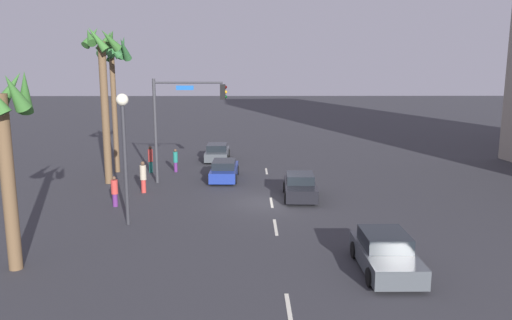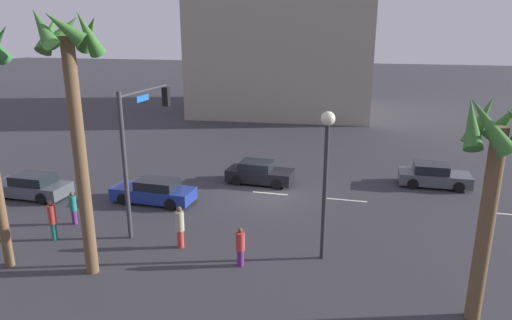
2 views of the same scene
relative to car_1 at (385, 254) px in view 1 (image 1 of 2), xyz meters
name	(u,v)px [view 1 (image 1 of 2)]	position (x,y,z in m)	size (l,w,h in m)	color
ground_plane	(271,202)	(9.38, 3.74, -0.64)	(220.00, 220.00, 0.00)	#333338
lane_stripe_1	(289,310)	(-2.99, 3.74, -0.63)	(2.22, 0.14, 0.01)	silver
lane_stripe_2	(276,227)	(4.99, 3.74, -0.63)	(2.38, 0.14, 0.01)	silver
lane_stripe_3	(272,203)	(9.26, 3.74, -0.63)	(2.08, 0.14, 0.01)	silver
lane_stripe_4	(266,171)	(17.73, 3.74, -0.63)	(2.08, 0.14, 0.01)	silver
car_1	(385,254)	(0.00, 0.00, 0.00)	(4.11, 1.94, 1.39)	#474C51
car_2	(217,152)	(22.26, 7.58, -0.02)	(4.40, 1.90, 1.34)	#474C51
car_3	(224,170)	(15.14, 6.64, -0.02)	(4.54, 1.87, 1.32)	navy
car_4	(300,187)	(10.34, 2.07, 0.00)	(4.10, 1.99, 1.36)	black
traffic_signal	(178,114)	(14.17, 9.46, 3.84)	(0.33, 4.70, 6.67)	#38383D
streetlamp	(124,134)	(5.53, 10.72, 3.68)	(0.56, 0.56, 6.17)	#2D2D33
pedestrian_0	(143,176)	(11.59, 11.27, 0.36)	(0.37, 0.37, 1.90)	#BF3833
pedestrian_1	(150,158)	(17.40, 11.99, 0.38)	(0.45, 0.45, 1.90)	#1E7266
pedestrian_2	(115,191)	(8.63, 12.16, 0.23)	(0.43, 0.43, 1.65)	#59266B
pedestrian_3	(175,160)	(17.60, 10.26, 0.24)	(0.44, 0.44, 1.66)	#59266B
palm_tree_0	(4,124)	(0.39, 13.58, 4.70)	(2.35, 2.68, 7.48)	brown
palm_tree_1	(113,65)	(17.64, 14.36, 6.92)	(2.39, 2.44, 9.58)	brown
palm_tree_2	(103,71)	(14.08, 14.06, 6.49)	(2.38, 2.59, 9.98)	brown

